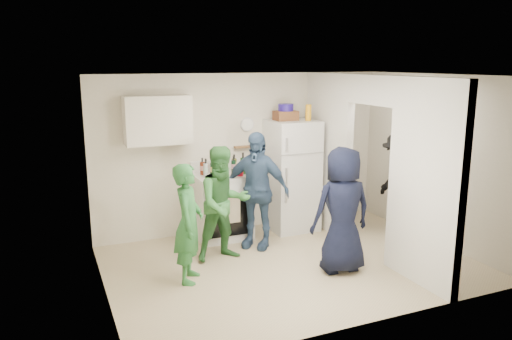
{
  "coord_description": "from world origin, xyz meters",
  "views": [
    {
      "loc": [
        -2.92,
        -5.6,
        2.67
      ],
      "look_at": [
        -0.34,
        0.4,
        1.25
      ],
      "focal_mm": 35.0,
      "sensor_mm": 36.0,
      "label": 1
    }
  ],
  "objects_px": {
    "person_nook": "(399,184)",
    "person_navy": "(342,210)",
    "stove": "(222,206)",
    "person_green_left": "(188,223)",
    "yellow_cup_stack_top": "(308,113)",
    "fridge": "(292,175)",
    "person_green_center": "(224,204)",
    "person_denim": "(256,190)",
    "wicker_basket": "(286,116)",
    "blue_bowl": "(286,107)"
  },
  "relations": [
    {
      "from": "yellow_cup_stack_top",
      "to": "person_denim",
      "type": "bearing_deg",
      "value": -158.3
    },
    {
      "from": "yellow_cup_stack_top",
      "to": "person_green_left",
      "type": "height_order",
      "value": "yellow_cup_stack_top"
    },
    {
      "from": "blue_bowl",
      "to": "stove",
      "type": "bearing_deg",
      "value": -178.94
    },
    {
      "from": "stove",
      "to": "person_green_left",
      "type": "bearing_deg",
      "value": -124.49
    },
    {
      "from": "fridge",
      "to": "yellow_cup_stack_top",
      "type": "distance_m",
      "value": 1.04
    },
    {
      "from": "blue_bowl",
      "to": "person_nook",
      "type": "xyz_separation_m",
      "value": [
        1.51,
        -0.94,
        -1.16
      ]
    },
    {
      "from": "person_green_center",
      "to": "person_denim",
      "type": "bearing_deg",
      "value": 20.55
    },
    {
      "from": "yellow_cup_stack_top",
      "to": "person_green_center",
      "type": "height_order",
      "value": "yellow_cup_stack_top"
    },
    {
      "from": "stove",
      "to": "yellow_cup_stack_top",
      "type": "distance_m",
      "value": 1.98
    },
    {
      "from": "blue_bowl",
      "to": "person_green_center",
      "type": "height_order",
      "value": "blue_bowl"
    },
    {
      "from": "yellow_cup_stack_top",
      "to": "person_green_center",
      "type": "distance_m",
      "value": 2.11
    },
    {
      "from": "fridge",
      "to": "person_nook",
      "type": "relative_size",
      "value": 1.09
    },
    {
      "from": "person_nook",
      "to": "person_navy",
      "type": "bearing_deg",
      "value": -48.49
    },
    {
      "from": "stove",
      "to": "person_green_left",
      "type": "height_order",
      "value": "person_green_left"
    },
    {
      "from": "yellow_cup_stack_top",
      "to": "person_green_left",
      "type": "relative_size",
      "value": 0.17
    },
    {
      "from": "stove",
      "to": "fridge",
      "type": "xyz_separation_m",
      "value": [
        1.18,
        -0.03,
        0.38
      ]
    },
    {
      "from": "fridge",
      "to": "blue_bowl",
      "type": "xyz_separation_m",
      "value": [
        -0.1,
        0.05,
        1.09
      ]
    },
    {
      "from": "fridge",
      "to": "yellow_cup_stack_top",
      "type": "bearing_deg",
      "value": -24.44
    },
    {
      "from": "blue_bowl",
      "to": "person_navy",
      "type": "bearing_deg",
      "value": -92.77
    },
    {
      "from": "stove",
      "to": "person_denim",
      "type": "height_order",
      "value": "person_denim"
    },
    {
      "from": "person_denim",
      "to": "person_navy",
      "type": "bearing_deg",
      "value": -16.85
    },
    {
      "from": "blue_bowl",
      "to": "person_green_center",
      "type": "distance_m",
      "value": 1.98
    },
    {
      "from": "person_navy",
      "to": "wicker_basket",
      "type": "bearing_deg",
      "value": -88.48
    },
    {
      "from": "person_green_left",
      "to": "person_navy",
      "type": "relative_size",
      "value": 0.91
    },
    {
      "from": "stove",
      "to": "person_nook",
      "type": "xyz_separation_m",
      "value": [
        2.59,
        -0.92,
        0.31
      ]
    },
    {
      "from": "stove",
      "to": "person_green_center",
      "type": "distance_m",
      "value": 0.91
    },
    {
      "from": "stove",
      "to": "yellow_cup_stack_top",
      "type": "bearing_deg",
      "value": -5.32
    },
    {
      "from": "yellow_cup_stack_top",
      "to": "stove",
      "type": "bearing_deg",
      "value": 174.68
    },
    {
      "from": "wicker_basket",
      "to": "yellow_cup_stack_top",
      "type": "distance_m",
      "value": 0.36
    },
    {
      "from": "fridge",
      "to": "person_navy",
      "type": "xyz_separation_m",
      "value": [
        -0.19,
        -1.77,
        -0.07
      ]
    },
    {
      "from": "person_green_left",
      "to": "fridge",
      "type": "bearing_deg",
      "value": -33.86
    },
    {
      "from": "person_green_center",
      "to": "person_navy",
      "type": "bearing_deg",
      "value": -41.32
    },
    {
      "from": "blue_bowl",
      "to": "yellow_cup_stack_top",
      "type": "xyz_separation_m",
      "value": [
        0.32,
        -0.15,
        -0.08
      ]
    },
    {
      "from": "person_denim",
      "to": "person_navy",
      "type": "xyz_separation_m",
      "value": [
        0.67,
        -1.24,
        -0.03
      ]
    },
    {
      "from": "yellow_cup_stack_top",
      "to": "person_green_center",
      "type": "xyz_separation_m",
      "value": [
        -1.66,
        -0.69,
        -1.11
      ]
    },
    {
      "from": "wicker_basket",
      "to": "person_green_left",
      "type": "xyz_separation_m",
      "value": [
        -1.98,
        -1.33,
        -1.1
      ]
    },
    {
      "from": "yellow_cup_stack_top",
      "to": "wicker_basket",
      "type": "bearing_deg",
      "value": 154.89
    },
    {
      "from": "wicker_basket",
      "to": "person_denim",
      "type": "bearing_deg",
      "value": -142.57
    },
    {
      "from": "fridge",
      "to": "blue_bowl",
      "type": "height_order",
      "value": "blue_bowl"
    },
    {
      "from": "wicker_basket",
      "to": "person_green_center",
      "type": "height_order",
      "value": "wicker_basket"
    },
    {
      "from": "person_nook",
      "to": "yellow_cup_stack_top",
      "type": "bearing_deg",
      "value": -110.72
    },
    {
      "from": "stove",
      "to": "person_green_center",
      "type": "relative_size",
      "value": 0.63
    },
    {
      "from": "stove",
      "to": "blue_bowl",
      "type": "relative_size",
      "value": 4.16
    },
    {
      "from": "yellow_cup_stack_top",
      "to": "person_green_left",
      "type": "bearing_deg",
      "value": -152.83
    },
    {
      "from": "person_nook",
      "to": "person_green_center",
      "type": "bearing_deg",
      "value": -79.11
    },
    {
      "from": "fridge",
      "to": "person_green_center",
      "type": "height_order",
      "value": "fridge"
    },
    {
      "from": "person_nook",
      "to": "fridge",
      "type": "bearing_deg",
      "value": -109.39
    },
    {
      "from": "blue_bowl",
      "to": "person_denim",
      "type": "height_order",
      "value": "blue_bowl"
    },
    {
      "from": "fridge",
      "to": "blue_bowl",
      "type": "relative_size",
      "value": 7.37
    },
    {
      "from": "person_green_left",
      "to": "person_nook",
      "type": "xyz_separation_m",
      "value": [
        3.49,
        0.38,
        0.07
      ]
    }
  ]
}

